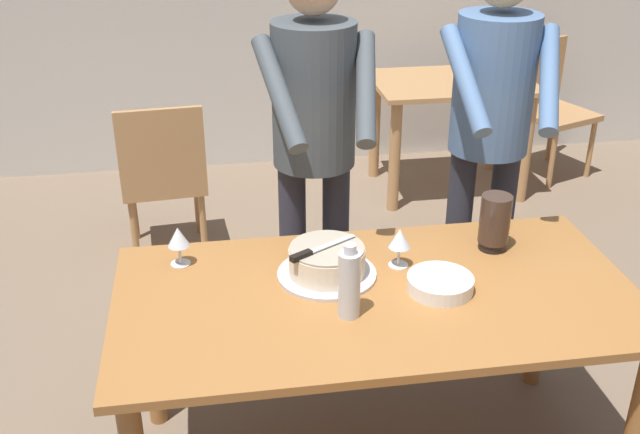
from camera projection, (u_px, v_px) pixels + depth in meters
The scene contains 13 objects.
main_dining_table at pixel (376, 318), 2.52m from camera, with size 1.73×0.88×0.75m.
cake_on_platter at pixel (327, 262), 2.55m from camera, with size 0.34×0.34×0.11m.
cake_knife at pixel (310, 252), 2.48m from camera, with size 0.24×0.16×0.02m.
plate_stack at pixel (440, 284), 2.47m from camera, with size 0.22×0.22×0.05m.
wine_glass_near at pixel (400, 240), 2.58m from camera, with size 0.08×0.08×0.14m.
wine_glass_far at pixel (178, 238), 2.59m from camera, with size 0.08×0.08×0.14m.
water_bottle at pixel (349, 283), 2.30m from camera, with size 0.07×0.07×0.25m.
hurricane_lamp at pixel (495, 222), 2.69m from camera, with size 0.11×0.11×0.21m.
person_cutting_cake at pixel (314, 133), 2.89m from camera, with size 0.47×0.56×1.72m.
person_standing_beside at pixel (490, 121), 3.02m from camera, with size 0.46×0.57×1.72m.
background_table at pixel (450, 105), 4.81m from camera, with size 1.00×0.70×0.74m.
background_chair_0 at pixel (163, 175), 4.00m from camera, with size 0.47×0.47×0.90m.
background_chair_1 at pixel (549, 103), 5.13m from camera, with size 0.57×0.57×0.90m.
Camera 1 is at (-0.51, -2.05, 2.07)m, focal length 42.17 mm.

